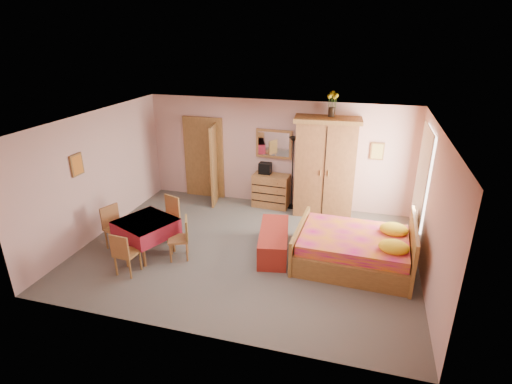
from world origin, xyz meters
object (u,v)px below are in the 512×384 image
(chest_of_drawers, at_px, (271,191))
(chair_west, at_px, (117,228))
(stereo, at_px, (265,168))
(chair_north, at_px, (167,218))
(wall_mirror, at_px, (274,144))
(wardrobe, at_px, (325,167))
(bench, at_px, (274,241))
(chair_east, at_px, (178,239))
(chair_south, at_px, (127,252))
(sunflower_vase, at_px, (332,104))
(floor_lamp, at_px, (292,173))
(bed, at_px, (354,240))
(dining_table, at_px, (147,237))

(chest_of_drawers, bearing_deg, chair_west, -128.12)
(stereo, relative_size, chair_north, 0.33)
(chair_north, bearing_deg, wall_mirror, -105.70)
(wardrobe, bearing_deg, bench, -112.54)
(wardrobe, bearing_deg, chair_east, -134.82)
(chair_south, bearing_deg, chair_east, 52.33)
(wall_mirror, height_order, sunflower_vase, sunflower_vase)
(wall_mirror, bearing_deg, sunflower_vase, -4.27)
(wardrobe, distance_m, chair_east, 3.78)
(stereo, relative_size, floor_lamp, 0.16)
(wall_mirror, xyz_separation_m, wardrobe, (1.28, -0.25, -0.39))
(chair_east, bearing_deg, floor_lamp, -53.48)
(sunflower_vase, height_order, bench, sunflower_vase)
(chair_north, bearing_deg, chair_east, 150.81)
(chest_of_drawers, xyz_separation_m, stereo, (-0.17, 0.05, 0.55))
(wall_mirror, height_order, bed, wall_mirror)
(chair_south, bearing_deg, chest_of_drawers, 68.56)
(stereo, height_order, chair_south, stereo)
(chest_of_drawers, height_order, wardrobe, wardrobe)
(floor_lamp, bearing_deg, chair_south, -122.08)
(bed, bearing_deg, chair_north, -177.72)
(wall_mirror, relative_size, chair_east, 1.07)
(chair_east, bearing_deg, sunflower_vase, -64.55)
(wall_mirror, height_order, wardrobe, wardrobe)
(dining_table, height_order, chair_north, chair_north)
(floor_lamp, distance_m, bed, 2.78)
(stereo, distance_m, floor_lamp, 0.68)
(bed, xyz_separation_m, dining_table, (-3.89, -0.69, -0.14))
(bench, relative_size, dining_table, 1.51)
(sunflower_vase, xyz_separation_m, chair_south, (-3.12, -3.63, -2.18))
(chest_of_drawers, relative_size, wardrobe, 0.38)
(chest_of_drawers, bearing_deg, bed, -43.17)
(floor_lamp, relative_size, dining_table, 1.85)
(wall_mirror, height_order, chair_south, wall_mirror)
(chair_south, bearing_deg, floor_lamp, 62.90)
(wardrobe, relative_size, sunflower_vase, 4.14)
(bench, xyz_separation_m, dining_table, (-2.38, -0.69, 0.11))
(chair_north, bearing_deg, floor_lamp, -114.73)
(bed, distance_m, bench, 1.54)
(bed, height_order, dining_table, bed)
(wall_mirror, xyz_separation_m, chair_south, (-1.78, -3.79, -1.14))
(wardrobe, xyz_separation_m, chair_south, (-3.06, -3.54, -0.75))
(sunflower_vase, bearing_deg, chair_north, -143.72)
(chest_of_drawers, height_order, dining_table, chest_of_drawers)
(chest_of_drawers, distance_m, chair_south, 3.99)
(stereo, distance_m, bench, 2.46)
(floor_lamp, xyz_separation_m, chair_north, (-2.22, -2.25, -0.45))
(chest_of_drawers, distance_m, wardrobe, 1.48)
(floor_lamp, bearing_deg, sunflower_vase, -0.59)
(bench, relative_size, chair_west, 1.65)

